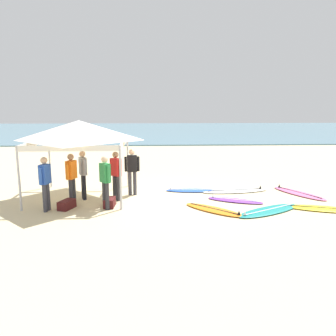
{
  "coord_description": "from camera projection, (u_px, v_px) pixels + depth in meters",
  "views": [
    {
      "loc": [
        -0.55,
        -11.41,
        3.22
      ],
      "look_at": [
        -0.0,
        0.52,
        1.0
      ],
      "focal_mm": 35.49,
      "sensor_mm": 36.0,
      "label": 1
    }
  ],
  "objects": [
    {
      "name": "person_orange",
      "position": [
        72.0,
        175.0,
        10.91
      ],
      "size": [
        0.32,
        0.53,
        1.71
      ],
      "color": "#2D2D33",
      "rests_on": "ground"
    },
    {
      "name": "surfboard_teal",
      "position": [
        269.0,
        210.0,
        10.32
      ],
      "size": [
        2.54,
        1.83,
        0.19
      ],
      "color": "#19847F",
      "rests_on": "ground"
    },
    {
      "name": "person_red",
      "position": [
        116.0,
        173.0,
        11.38
      ],
      "size": [
        0.43,
        0.4,
        1.71
      ],
      "color": "#2D2D33",
      "rests_on": "ground"
    },
    {
      "name": "surfboard_purple",
      "position": [
        235.0,
        200.0,
        11.44
      ],
      "size": [
        1.95,
        1.24,
        0.19
      ],
      "color": "purple",
      "rests_on": "ground"
    },
    {
      "name": "sea",
      "position": [
        157.0,
        130.0,
        45.15
      ],
      "size": [
        80.0,
        36.0,
        0.1
      ],
      "primitive_type": "cube",
      "color": "#568499",
      "rests_on": "ground"
    },
    {
      "name": "surfboard_yellow",
      "position": [
        325.0,
        209.0,
        10.48
      ],
      "size": [
        2.48,
        1.36,
        0.19
      ],
      "color": "yellow",
      "rests_on": "ground"
    },
    {
      "name": "surfboard_orange",
      "position": [
        214.0,
        210.0,
        10.38
      ],
      "size": [
        1.94,
        1.87,
        0.19
      ],
      "color": "orange",
      "rests_on": "ground"
    },
    {
      "name": "person_blue",
      "position": [
        45.0,
        180.0,
        10.2
      ],
      "size": [
        0.3,
        0.54,
        1.71
      ],
      "color": "#383842",
      "rests_on": "ground"
    },
    {
      "name": "surfboard_blue",
      "position": [
        192.0,
        190.0,
        12.8
      ],
      "size": [
        2.09,
        0.69,
        0.19
      ],
      "color": "blue",
      "rests_on": "ground"
    },
    {
      "name": "person_black",
      "position": [
        132.0,
        169.0,
        12.1
      ],
      "size": [
        0.55,
        0.25,
        1.71
      ],
      "color": "#383842",
      "rests_on": "ground"
    },
    {
      "name": "person_grey",
      "position": [
        83.0,
        172.0,
        11.54
      ],
      "size": [
        0.34,
        0.52,
        1.71
      ],
      "color": "black",
      "rests_on": "ground"
    },
    {
      "name": "gear_bag_by_pole",
      "position": [
        67.0,
        205.0,
        10.57
      ],
      "size": [
        0.51,
        0.67,
        0.28
      ],
      "primitive_type": "cube",
      "rotation": [
        0.0,
        0.0,
        1.21
      ],
      "color": "#4C1919",
      "rests_on": "ground"
    },
    {
      "name": "gear_bag_near_tent",
      "position": [
        110.0,
        202.0,
        10.81
      ],
      "size": [
        0.35,
        0.61,
        0.28
      ],
      "primitive_type": "cube",
      "rotation": [
        0.0,
        0.0,
        1.53
      ],
      "color": "#4C1919",
      "rests_on": "ground"
    },
    {
      "name": "surfboard_pink",
      "position": [
        299.0,
        193.0,
        12.39
      ],
      "size": [
        1.6,
        2.31,
        0.19
      ],
      "color": "pink",
      "rests_on": "ground"
    },
    {
      "name": "surfboard_white",
      "position": [
        235.0,
        191.0,
        12.74
      ],
      "size": [
        2.62,
        1.03,
        0.19
      ],
      "color": "white",
      "rests_on": "ground"
    },
    {
      "name": "canopy_tent",
      "position": [
        79.0,
        131.0,
        11.56
      ],
      "size": [
        3.23,
        3.23,
        2.75
      ],
      "color": "#B7B7BC",
      "rests_on": "ground"
    },
    {
      "name": "ground_plane",
      "position": [
        169.0,
        198.0,
        11.82
      ],
      "size": [
        80.0,
        80.0,
        0.0
      ],
      "primitive_type": "plane",
      "color": "beige"
    },
    {
      "name": "person_green",
      "position": [
        105.0,
        179.0,
        10.4
      ],
      "size": [
        0.39,
        0.46,
        1.71
      ],
      "color": "#2D2D33",
      "rests_on": "ground"
    }
  ]
}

